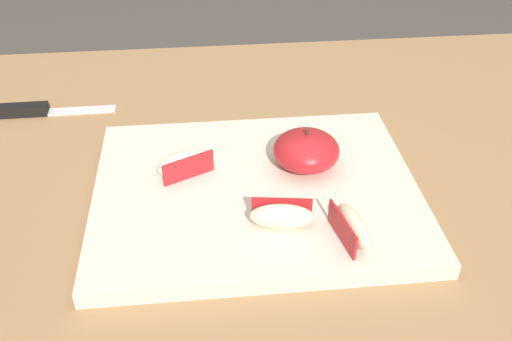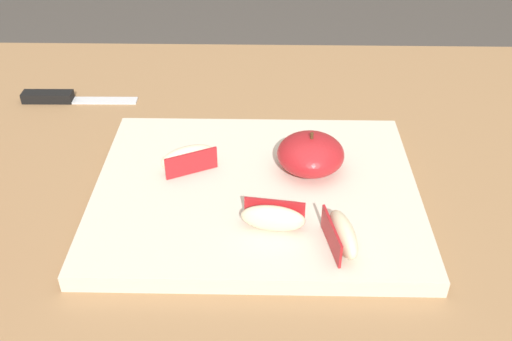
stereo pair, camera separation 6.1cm
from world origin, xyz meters
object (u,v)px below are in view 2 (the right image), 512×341
apple_wedge_middle (273,218)px  apple_wedge_back (188,158)px  apple_wedge_right (342,234)px  paring_knife (58,97)px  cutting_board (256,192)px  apple_half_skin_up (312,155)px

apple_wedge_middle → apple_wedge_back: bearing=133.3°
apple_wedge_right → paring_knife: (-0.37, 0.31, -0.03)m
apple_wedge_back → paring_knife: (-0.21, 0.18, -0.03)m
apple_wedge_middle → apple_wedge_back: size_ratio=0.99×
cutting_board → apple_wedge_middle: bearing=-75.5°
cutting_board → paring_knife: 0.36m
apple_wedge_right → apple_wedge_back: bearing=142.3°
cutting_board → apple_half_skin_up: size_ratio=4.68×
apple_wedge_right → cutting_board: bearing=131.8°
paring_knife → apple_wedge_right: bearing=-40.0°
apple_wedge_right → paring_knife: size_ratio=0.41×
paring_knife → apple_wedge_back: bearing=-41.7°
apple_half_skin_up → apple_wedge_back: size_ratio=1.13×
apple_wedge_middle → apple_wedge_back: (-0.09, 0.10, 0.00)m
apple_half_skin_up → apple_wedge_back: (-0.14, -0.00, -0.01)m
apple_half_skin_up → apple_wedge_right: apple_half_skin_up is taller
apple_wedge_middle → apple_half_skin_up: bearing=66.5°
apple_half_skin_up → apple_wedge_middle: (-0.04, -0.10, -0.01)m
apple_half_skin_up → apple_wedge_middle: bearing=-113.5°
apple_half_skin_up → apple_wedge_right: bearing=-80.3°
cutting_board → apple_wedge_middle: apple_wedge_middle is taller
cutting_board → apple_wedge_middle: (0.02, -0.07, 0.02)m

